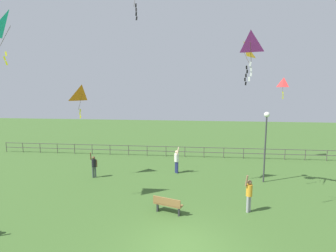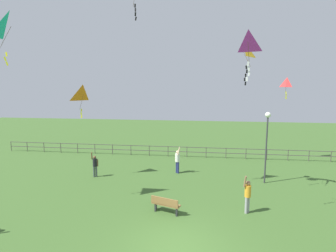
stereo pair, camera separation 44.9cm
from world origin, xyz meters
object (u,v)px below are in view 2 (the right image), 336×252
at_px(kite_1, 83,95).
at_px(person_2, 177,160).
at_px(lamppost, 267,132).
at_px(person_1, 248,194).
at_px(kite_5, 287,84).
at_px(kite_0, 248,44).
at_px(kite_3, 243,52).
at_px(person_0, 95,164).
at_px(kite_4, 11,28).
at_px(park_bench, 166,204).

bearing_deg(kite_1, person_2, 19.44).
height_order(lamppost, person_1, lamppost).
height_order(person_1, kite_5, kite_5).
height_order(kite_0, kite_3, kite_3).
bearing_deg(kite_0, person_0, 150.65).
xyz_separation_m(kite_0, kite_5, (4.97, 11.64, -1.61)).
relative_size(kite_4, kite_5, 1.39).
relative_size(person_0, person_2, 0.90).
bearing_deg(kite_3, park_bench, -143.63).
relative_size(kite_0, kite_4, 0.86).
height_order(person_0, kite_5, kite_5).
height_order(park_bench, kite_0, kite_0).
height_order(person_1, kite_0, kite_0).
distance_m(kite_1, kite_3, 10.44).
bearing_deg(person_2, kite_4, -136.14).
bearing_deg(kite_5, kite_1, -155.14).
relative_size(person_2, kite_5, 1.14).
bearing_deg(park_bench, person_0, 140.08).
height_order(park_bench, person_2, person_2).
bearing_deg(kite_1, person_0, 51.66).
height_order(lamppost, person_2, lamppost).
height_order(park_bench, kite_5, kite_5).
bearing_deg(kite_4, person_0, 73.36).
distance_m(person_0, kite_3, 12.29).
height_order(person_1, kite_1, kite_1).
xyz_separation_m(kite_3, kite_4, (-11.25, -3.43, 0.89)).
xyz_separation_m(park_bench, kite_1, (-6.14, 4.31, 5.37)).
bearing_deg(kite_5, lamppost, -114.36).
height_order(person_2, kite_5, kite_5).
bearing_deg(person_1, kite_3, 95.36).
bearing_deg(park_bench, lamppost, 41.13).
bearing_deg(person_2, kite_1, -160.56).
relative_size(lamppost, kite_0, 2.24).
xyz_separation_m(lamppost, person_0, (-11.67, -0.36, -2.51)).
bearing_deg(kite_5, kite_3, -119.72).
distance_m(lamppost, kite_1, 12.33).
bearing_deg(lamppost, kite_3, -131.31).
xyz_separation_m(lamppost, kite_4, (-13.27, -5.73, 5.74)).
bearing_deg(person_0, person_2, 16.15).
xyz_separation_m(park_bench, kite_3, (3.90, 2.87, 7.81)).
distance_m(person_0, kite_4, 9.97).
bearing_deg(kite_3, lamppost, 48.69).
height_order(kite_1, kite_3, kite_3).
bearing_deg(kite_3, kite_1, 171.86).
bearing_deg(kite_5, person_1, -113.13).
height_order(park_bench, kite_1, kite_1).
height_order(kite_0, kite_5, kite_0).
distance_m(person_2, kite_1, 8.07).
bearing_deg(person_0, kite_3, -11.35).
height_order(person_1, kite_4, kite_4).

